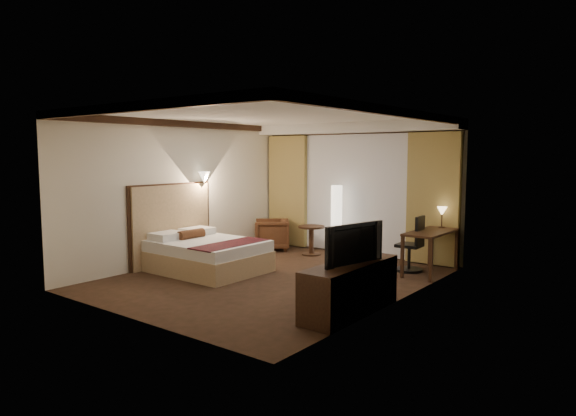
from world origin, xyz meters
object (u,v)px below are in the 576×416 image
Objects in this scene: bed at (208,256)px; television at (349,240)px; floor_lamp at (336,220)px; office_chair at (409,243)px; side_table at (311,240)px; dresser at (350,288)px; desk at (430,252)px; armchair at (272,233)px.

television reaches higher than bed.
office_chair is at bearing -14.00° from floor_lamp.
office_chair is (2.23, -0.15, 0.20)m from side_table.
office_chair is 2.78m from dresser.
desk reaches higher than dresser.
television is (-0.03, 0.00, 0.63)m from dresser.
bed is 3.58m from office_chair.
floor_lamp is at bearing 35.52° from side_table.
dresser is (2.23, -3.19, -0.39)m from floor_lamp.
armchair is at bearing -176.92° from side_table.
television reaches higher than office_chair.
floor_lamp is at bearing 162.86° from office_chair.
bed is 2.58× the size of armchair.
bed is 2.42m from side_table.
armchair is (-0.41, 2.29, 0.09)m from bed.
desk is 1.24× the size of television.
side_table is 0.35× the size of dresser.
floor_lamp is (1.01, 2.64, 0.45)m from bed.
armchair is 1.01m from side_table.
armchair reaches higher than side_table.
bed is 2.87m from floor_lamp.
side_table is at bearing 177.72° from desk.
armchair is 0.43× the size of dresser.
office_chair reaches higher than desk.
office_chair is at bearing 37.84° from bed.
television is (0.02, -2.79, 0.59)m from desk.
television reaches higher than armchair.
armchair is 0.58× the size of desk.
office_chair is (3.24, -0.10, 0.13)m from armchair.
office_chair reaches higher than dresser.
television is (3.21, -0.55, 0.69)m from bed.
side_table is at bearing 132.41° from dresser.
floor_lamp is 3.92m from dresser.
dresser is at bearing -9.64° from bed.
office_chair reaches higher than bed.
office_chair is (1.81, -0.45, -0.23)m from floor_lamp.
floor_lamp reaches higher than television.
bed is at bearing 92.07° from television.
television is (3.63, -2.84, 0.60)m from armchair.
television reaches higher than side_table.
dresser is at bearing -88.97° from desk.
armchair is at bearing -166.15° from floor_lamp.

